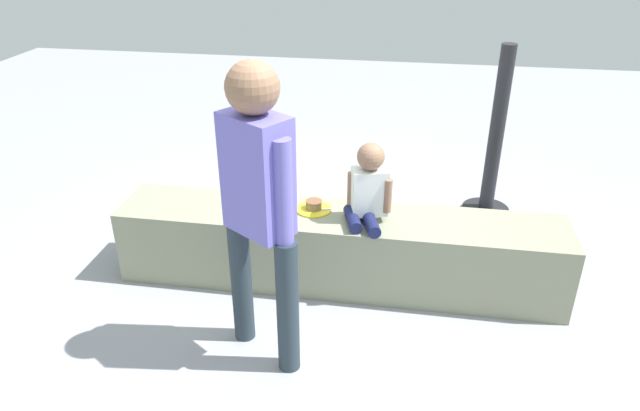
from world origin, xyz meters
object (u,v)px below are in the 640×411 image
(water_bottle_near_gift, at_px, (375,230))
(party_cup_red, at_px, (393,221))
(cake_plate, at_px, (314,207))
(gift_bag, at_px, (459,233))
(adult_standing, at_px, (258,193))
(child_seated, at_px, (368,188))
(handbag_black_leather, at_px, (271,229))
(cake_box_white, at_px, (240,196))

(water_bottle_near_gift, xyz_separation_m, party_cup_red, (0.12, 0.25, -0.05))
(cake_plate, xyz_separation_m, gift_bag, (0.95, 0.47, -0.37))
(adult_standing, xyz_separation_m, party_cup_red, (0.61, 1.49, -0.91))
(child_seated, distance_m, water_bottle_near_gift, 0.81)
(gift_bag, bearing_deg, cake_plate, -153.55)
(handbag_black_leather, bearing_deg, gift_bag, 4.95)
(cake_plate, xyz_separation_m, party_cup_red, (0.48, 0.73, -0.45))
(child_seated, relative_size, gift_bag, 1.59)
(gift_bag, bearing_deg, cake_box_white, 165.13)
(child_seated, bearing_deg, cake_box_white, 138.19)
(adult_standing, relative_size, gift_bag, 5.21)
(gift_bag, relative_size, water_bottle_near_gift, 1.44)
(child_seated, distance_m, cake_box_white, 1.62)
(cake_plate, xyz_separation_m, water_bottle_near_gift, (0.36, 0.48, -0.41))
(cake_box_white, relative_size, handbag_black_leather, 0.92)
(child_seated, bearing_deg, cake_plate, 168.54)
(child_seated, height_order, adult_standing, adult_standing)
(cake_box_white, bearing_deg, handbag_black_leather, -55.24)
(gift_bag, xyz_separation_m, party_cup_red, (-0.47, 0.26, -0.09))
(gift_bag, bearing_deg, child_seated, -138.45)
(gift_bag, height_order, handbag_black_leather, handbag_black_leather)
(adult_standing, bearing_deg, cake_plate, 80.23)
(water_bottle_near_gift, distance_m, cake_box_white, 1.22)
(cake_plate, distance_m, cake_box_white, 1.29)
(child_seated, height_order, party_cup_red, child_seated)
(child_seated, xyz_separation_m, party_cup_red, (0.14, 0.80, -0.64))
(child_seated, bearing_deg, gift_bag, 41.55)
(gift_bag, xyz_separation_m, handbag_black_leather, (-1.32, -0.11, -0.03))
(adult_standing, height_order, handbag_black_leather, adult_standing)
(child_seated, xyz_separation_m, cake_box_white, (-1.11, 1.00, -0.63))
(party_cup_red, bearing_deg, adult_standing, -112.18)
(water_bottle_near_gift, relative_size, handbag_black_leather, 0.68)
(child_seated, height_order, cake_plate, child_seated)
(handbag_black_leather, bearing_deg, cake_plate, -43.17)
(gift_bag, bearing_deg, adult_standing, -131.09)
(cake_box_white, bearing_deg, adult_standing, -69.15)
(gift_bag, relative_size, cake_box_white, 1.07)
(water_bottle_near_gift, bearing_deg, handbag_black_leather, -170.13)
(adult_standing, bearing_deg, child_seated, 56.03)
(cake_plate, relative_size, party_cup_red, 2.28)
(water_bottle_near_gift, height_order, handbag_black_leather, handbag_black_leather)
(gift_bag, bearing_deg, water_bottle_near_gift, 178.60)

